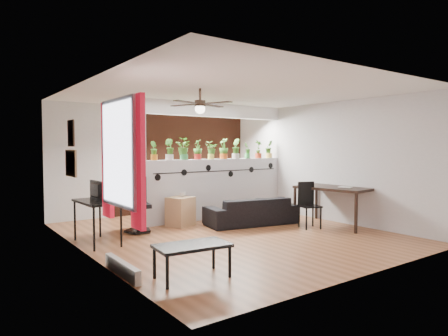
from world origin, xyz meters
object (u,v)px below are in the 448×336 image
at_px(coffee_table, 192,248).
at_px(potted_plant_5, 224,148).
at_px(potted_plant_4, 211,150).
at_px(computer_desk, 97,205).
at_px(dining_table, 334,191).
at_px(potted_plant_3, 198,149).
at_px(potted_plant_0, 154,150).
at_px(cube_shelf, 180,211).
at_px(potted_plant_6, 236,148).
at_px(potted_plant_1, 169,149).
at_px(potted_plant_9, 269,149).
at_px(potted_plant_7, 247,150).
at_px(folding_chair, 308,201).
at_px(potted_plant_2, 184,148).
at_px(office_chair, 137,209).
at_px(sofa, 251,211).
at_px(ceiling_fan, 200,106).
at_px(cup, 183,194).

bearing_deg(coffee_table, potted_plant_5, 49.24).
relative_size(potted_plant_4, computer_desk, 0.40).
bearing_deg(potted_plant_4, dining_table, -52.98).
bearing_deg(potted_plant_3, potted_plant_0, 180.00).
bearing_deg(cube_shelf, potted_plant_6, -9.54).
height_order(potted_plant_1, potted_plant_3, potted_plant_1).
bearing_deg(potted_plant_9, potted_plant_3, 180.00).
xyz_separation_m(potted_plant_7, folding_chair, (-0.04, -1.99, -1.01)).
relative_size(potted_plant_1, potted_plant_2, 0.96).
relative_size(potted_plant_5, potted_plant_7, 1.25).
height_order(potted_plant_7, office_chair, potted_plant_7).
height_order(sofa, folding_chair, folding_chair).
relative_size(potted_plant_0, potted_plant_1, 0.88).
bearing_deg(potted_plant_4, ceiling_fan, -128.36).
height_order(sofa, office_chair, office_chair).
distance_m(cup, computer_desk, 2.01).
height_order(potted_plant_4, potted_plant_5, potted_plant_5).
relative_size(potted_plant_4, cup, 3.15).
distance_m(potted_plant_0, potted_plant_6, 2.11).
relative_size(ceiling_fan, dining_table, 0.75).
height_order(potted_plant_0, computer_desk, potted_plant_0).
distance_m(potted_plant_4, folding_chair, 2.45).
bearing_deg(folding_chair, sofa, 127.63).
bearing_deg(cube_shelf, potted_plant_7, -11.46).
xyz_separation_m(potted_plant_1, cube_shelf, (0.07, -0.34, -1.29)).
relative_size(potted_plant_5, cup, 3.65).
xyz_separation_m(potted_plant_4, potted_plant_7, (1.05, 0.00, -0.02)).
height_order(potted_plant_5, cube_shelf, potted_plant_5).
bearing_deg(cup, potted_plant_1, 109.02).
height_order(potted_plant_4, potted_plant_9, potted_plant_9).
relative_size(ceiling_fan, folding_chair, 1.29).
xyz_separation_m(potted_plant_4, potted_plant_6, (0.70, 0.00, 0.03)).
relative_size(ceiling_fan, sofa, 0.65).
xyz_separation_m(potted_plant_4, dining_table, (1.63, -2.16, -0.85)).
distance_m(potted_plant_0, office_chair, 1.30).
distance_m(potted_plant_0, cube_shelf, 1.37).
bearing_deg(computer_desk, potted_plant_3, 18.79).
bearing_deg(sofa, potted_plant_4, -63.08).
height_order(sofa, computer_desk, computer_desk).
bearing_deg(potted_plant_0, coffee_table, -108.28).
distance_m(potted_plant_2, folding_chair, 2.83).
bearing_deg(cube_shelf, ceiling_fan, -127.63).
xyz_separation_m(potted_plant_1, dining_table, (2.68, -2.16, -0.87)).
bearing_deg(potted_plant_5, potted_plant_3, 180.00).
distance_m(ceiling_fan, potted_plant_4, 2.41).
height_order(potted_plant_5, dining_table, potted_plant_5).
height_order(potted_plant_4, potted_plant_6, potted_plant_6).
bearing_deg(potted_plant_7, coffee_table, -137.06).
distance_m(potted_plant_3, potted_plant_6, 1.05).
bearing_deg(potted_plant_1, cup, -70.98).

